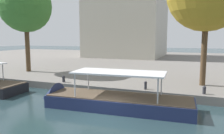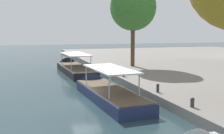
# 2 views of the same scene
# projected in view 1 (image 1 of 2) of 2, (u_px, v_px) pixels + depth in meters

# --- Properties ---
(ground_plane) EXTENTS (220.00, 220.00, 0.00)m
(ground_plane) POSITION_uv_depth(u_px,v_px,m) (104.00, 117.00, 15.43)
(ground_plane) COLOR #23383D
(dock_promenade) EXTENTS (120.00, 55.00, 0.75)m
(dock_promenade) POSITION_uv_depth(u_px,v_px,m) (168.00, 62.00, 45.71)
(dock_promenade) COLOR slate
(dock_promenade) RESTS_ON ground_plane
(tour_boat_1) EXTENTS (12.50, 3.84, 3.99)m
(tour_boat_1) POSITION_uv_depth(u_px,v_px,m) (105.00, 102.00, 17.41)
(tour_boat_1) COLOR navy
(tour_boat_1) RESTS_ON ground_plane
(mooring_bollard_0) EXTENTS (0.30, 0.30, 0.70)m
(mooring_bollard_0) POSITION_uv_depth(u_px,v_px,m) (204.00, 90.00, 18.57)
(mooring_bollard_0) COLOR #2D2D33
(mooring_bollard_0) RESTS_ON dock_promenade
(mooring_bollard_1) EXTENTS (0.32, 0.32, 0.74)m
(mooring_bollard_1) POSITION_uv_depth(u_px,v_px,m) (64.00, 78.00, 23.54)
(mooring_bollard_1) COLOR #2D2D33
(mooring_bollard_1) RESTS_ON dock_promenade
(mooring_bollard_2) EXTENTS (0.27, 0.27, 0.77)m
(mooring_bollard_2) POSITION_uv_depth(u_px,v_px,m) (146.00, 85.00, 20.26)
(mooring_bollard_2) COLOR #2D2D33
(mooring_bollard_2) RESTS_ON dock_promenade
(tree_0) EXTENTS (6.99, 7.27, 12.39)m
(tree_0) POSITION_uv_depth(u_px,v_px,m) (25.00, 6.00, 30.03)
(tree_0) COLOR #4C3823
(tree_0) RESTS_ON dock_promenade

